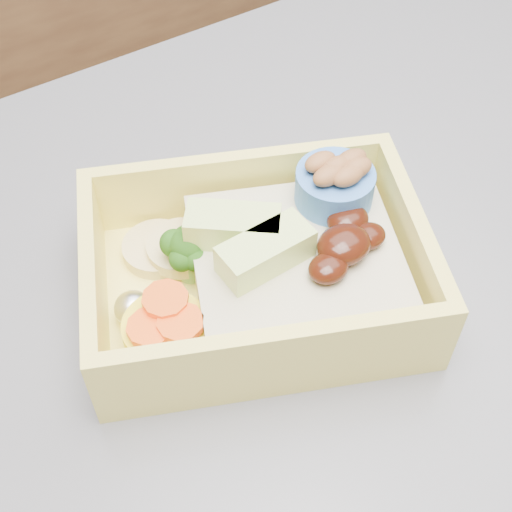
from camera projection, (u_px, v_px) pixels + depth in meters
bento_box at (266, 266)px, 0.43m from camera, size 0.24×0.21×0.07m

